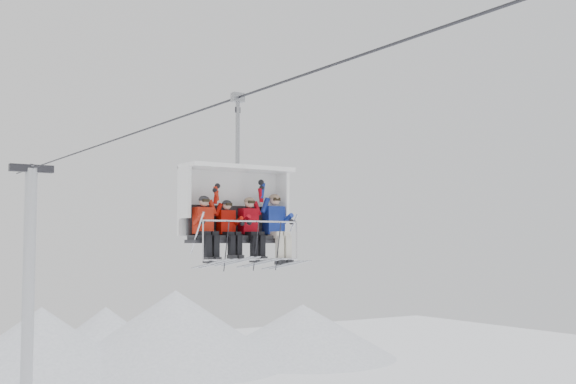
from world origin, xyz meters
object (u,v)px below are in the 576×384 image
lift_tower_right (28,330)px  skier_far_left (205,226)px  skier_center_right (251,226)px  skier_center_left (229,228)px  skier_far_right (276,225)px  chairlift_carrier (234,204)px

lift_tower_right → skier_far_left: size_ratio=7.99×
skier_far_left → skier_center_right: skier_center_right is taller
skier_far_left → lift_tower_right: bearing=87.3°
lift_tower_right → skier_center_left: size_ratio=7.99×
skier_far_left → skier_center_right: bearing=0.0°
skier_center_left → skier_center_right: size_ratio=1.00×
skier_far_right → skier_far_left: bearing=-179.6°
lift_tower_right → skier_far_right: size_ratio=7.46×
lift_tower_right → skier_far_left: (-0.93, -19.98, 4.44)m
lift_tower_right → chairlift_carrier: bearing=-90.0°
skier_center_right → skier_far_right: size_ratio=0.93×
skier_far_left → skier_far_right: size_ratio=0.93×
skier_center_left → chairlift_carrier: bearing=44.4°
lift_tower_right → skier_center_right: (0.27, -19.98, 4.44)m
skier_center_right → skier_far_right: bearing=0.9°
chairlift_carrier → skier_center_left: chairlift_carrier is taller
skier_center_right → skier_center_left: bearing=-179.0°
lift_tower_right → skier_center_right: bearing=-89.2°
lift_tower_right → skier_center_left: bearing=-91.0°
skier_center_left → skier_far_right: 1.32m
skier_far_left → skier_center_right: 1.20m
skier_far_left → skier_far_right: skier_far_right is taller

